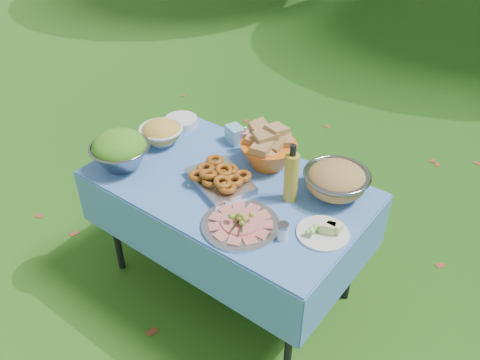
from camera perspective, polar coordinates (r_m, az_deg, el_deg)
name	(u,v)px	position (r m, az deg, el deg)	size (l,w,h in m)	color
ground	(230,281)	(3.19, -1.12, -11.30)	(80.00, 80.00, 0.00)	#0B390A
picnic_table	(229,236)	(2.92, -1.21, -6.28)	(1.46, 0.86, 0.76)	#84B4FF
salad_bowl	(120,150)	(2.82, -13.33, 3.29)	(0.32, 0.32, 0.21)	gray
pasta_bowl_white	(161,132)	(3.00, -8.86, 5.35)	(0.25, 0.25, 0.14)	silver
plate_stack	(181,122)	(3.19, -6.62, 6.53)	(0.20, 0.20, 0.05)	silver
wipes_box	(235,134)	(2.99, -0.56, 5.15)	(0.11, 0.08, 0.10)	#79B5C9
sanitizer_bottle	(245,139)	(2.89, 0.60, 4.63)	(0.05, 0.05, 0.15)	pink
bread_bowl	(268,149)	(2.76, 3.21, 3.53)	(0.31, 0.31, 0.21)	orange
pasta_bowl_steel	(336,180)	(2.59, 10.77, 0.00)	(0.33, 0.33, 0.18)	gray
fried_tray	(221,178)	(2.64, -2.20, 0.26)	(0.35, 0.25, 0.08)	#B9B9BE
charcuterie_platter	(241,219)	(2.38, 0.06, -4.38)	(0.37, 0.37, 0.09)	silver
oil_bottle	(291,173)	(2.49, 5.80, 0.79)	(0.07, 0.07, 0.32)	gold
cheese_plate	(323,229)	(2.38, 9.34, -5.41)	(0.25, 0.25, 0.07)	silver
shaker	(283,231)	(2.33, 4.81, -5.78)	(0.05, 0.05, 0.09)	white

